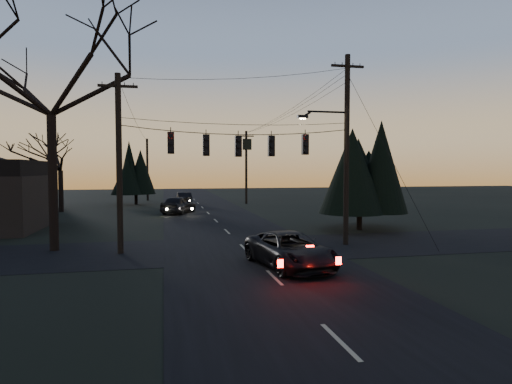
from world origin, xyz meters
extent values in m
plane|color=black|center=(0.00, 0.00, 0.00)|extent=(160.00, 160.00, 0.00)
cube|color=black|center=(0.00, 20.00, 0.01)|extent=(8.00, 120.00, 0.02)
cube|color=black|center=(0.00, 10.00, 0.01)|extent=(60.00, 7.00, 0.02)
cylinder|color=black|center=(-0.25, 10.00, 6.10)|extent=(11.50, 0.04, 0.04)
cylinder|color=black|center=(-9.27, 11.50, 3.33)|extent=(0.44, 0.44, 6.66)
cylinder|color=black|center=(8.73, 15.06, 0.80)|extent=(0.36, 0.36, 1.60)
cone|color=black|center=(8.73, 15.06, 4.20)|extent=(4.91, 4.91, 5.99)
cylinder|color=black|center=(-13.48, 32.28, 1.96)|extent=(0.44, 0.44, 3.92)
cylinder|color=black|center=(-7.08, 39.73, 0.80)|extent=(0.36, 0.36, 1.60)
cone|color=black|center=(-7.08, 39.73, 3.85)|extent=(3.94, 3.94, 5.30)
cube|color=black|center=(-20.00, 36.00, 1.60)|extent=(9.00, 7.00, 3.20)
imported|color=black|center=(1.06, 5.50, 0.71)|extent=(3.19, 5.42, 1.42)
imported|color=black|center=(-2.65, 28.33, 0.81)|extent=(3.69, 5.13, 1.62)
imported|color=black|center=(-1.73, 38.12, 0.70)|extent=(1.68, 4.34, 1.41)
camera|label=1|loc=(-3.96, -11.08, 4.00)|focal=30.00mm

